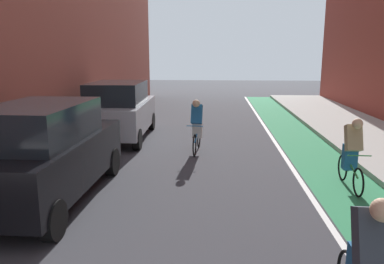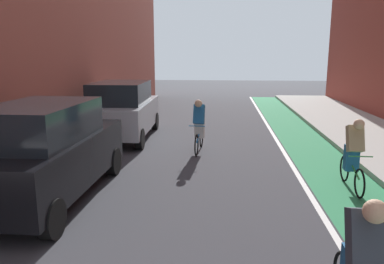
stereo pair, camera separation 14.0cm
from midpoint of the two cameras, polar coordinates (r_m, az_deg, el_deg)
ground_plane at (r=8.79m, az=1.76°, el=-7.51°), size 70.43×70.43×0.00m
bike_lane_paint at (r=11.05m, az=19.46°, el=-4.16°), size 1.60×32.01×0.00m
lane_divider_stripe at (r=10.86m, az=14.85°, el=-4.15°), size 0.12×32.01×0.00m
parked_suv_black at (r=7.96m, az=-20.89°, el=-2.72°), size 1.90×4.41×1.98m
parked_suv_silver at (r=13.23m, az=-10.24°, el=3.35°), size 2.11×4.36×1.98m
cyclist_trailing at (r=8.84m, az=23.72°, el=-2.98°), size 0.48×1.66×1.59m
cyclist_far at (r=11.26m, az=1.46°, el=1.22°), size 0.48×1.69×1.60m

